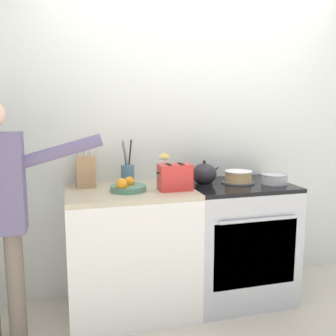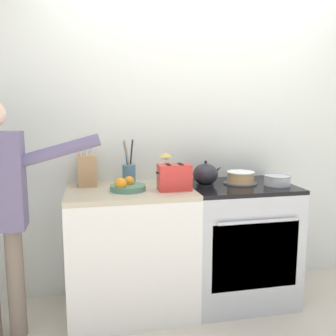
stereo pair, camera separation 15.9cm
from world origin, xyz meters
name	(u,v)px [view 2 (the right image)]	position (x,y,z in m)	size (l,w,h in m)	color
ground_plane	(224,322)	(0.00, 0.00, 0.00)	(16.00, 16.00, 0.00)	beige
wall_back	(199,132)	(0.00, 0.66, 1.30)	(8.00, 0.04, 2.60)	silver
counter_cabinet	(131,250)	(-0.62, 0.32, 0.46)	(0.90, 0.64, 0.92)	white
stove_range	(238,242)	(0.23, 0.32, 0.46)	(0.79, 0.67, 0.92)	#B7BABF
layer_cake	(241,178)	(0.24, 0.34, 0.97)	(0.26, 0.26, 0.09)	#4C4C51
tea_kettle	(206,174)	(-0.04, 0.36, 1.00)	(0.23, 0.19, 0.19)	#232328
mixing_bowl	(277,180)	(0.49, 0.23, 0.96)	(0.21, 0.21, 0.08)	#B7BABF
knife_block	(87,170)	(-0.91, 0.51, 1.04)	(0.13, 0.16, 0.31)	tan
utensil_crock	(129,173)	(-0.60, 0.50, 1.01)	(0.10, 0.10, 0.34)	#477084
fruit_bowl	(127,186)	(-0.64, 0.27, 0.95)	(0.25, 0.25, 0.10)	#4C7F66
toaster	(174,177)	(-0.31, 0.22, 1.01)	(0.25, 0.14, 0.19)	red
milk_carton	(166,169)	(-0.33, 0.44, 1.04)	(0.07, 0.07, 0.25)	white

